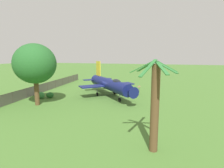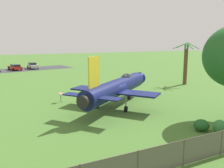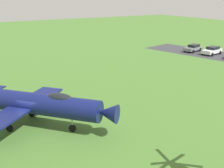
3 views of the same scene
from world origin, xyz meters
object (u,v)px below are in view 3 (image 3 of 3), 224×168
display_jet (36,103)px  parked_car_white (212,50)px  parked_car_gray (193,48)px  info_plaque (60,92)px

display_jet → parked_car_white: bearing=68.6°
display_jet → parked_car_gray: bearing=74.2°
display_jet → parked_car_white: (-37.05, -13.02, -1.33)m
info_plaque → parked_car_gray: size_ratio=0.25×
info_plaque → parked_car_white: 33.87m
info_plaque → parked_car_white: (-32.96, -7.80, -0.09)m
parked_car_gray → display_jet: bearing=10.1°
parked_car_white → parked_car_gray: 3.96m
display_jet → info_plaque: (-4.08, -5.22, -1.24)m
display_jet → parked_car_white: 39.29m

